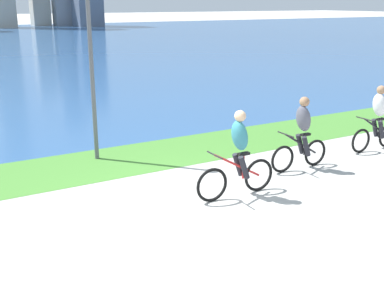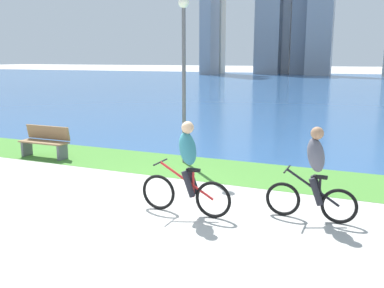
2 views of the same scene
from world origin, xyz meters
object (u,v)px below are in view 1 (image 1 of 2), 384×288
Objects in this scene: cyclist_trailing at (302,133)px; cyclist_distant_rear at (378,118)px; cyclist_lead at (238,155)px; lamppost_tall at (90,41)px.

cyclist_distant_rear is (2.65, 0.16, -0.00)m from cyclist_trailing.
cyclist_lead reaches higher than cyclist_trailing.
cyclist_distant_rear is (4.79, 0.77, -0.01)m from cyclist_lead.
cyclist_lead reaches higher than cyclist_distant_rear.
cyclist_trailing is at bearing -176.46° from cyclist_distant_rear.
cyclist_trailing is (2.14, 0.61, -0.01)m from cyclist_lead.
lamppost_tall reaches higher than cyclist_lead.
lamppost_tall is (-6.46, 2.79, 1.96)m from cyclist_distant_rear.
cyclist_trailing is at bearing -37.85° from lamppost_tall.
cyclist_trailing is 2.66m from cyclist_distant_rear.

